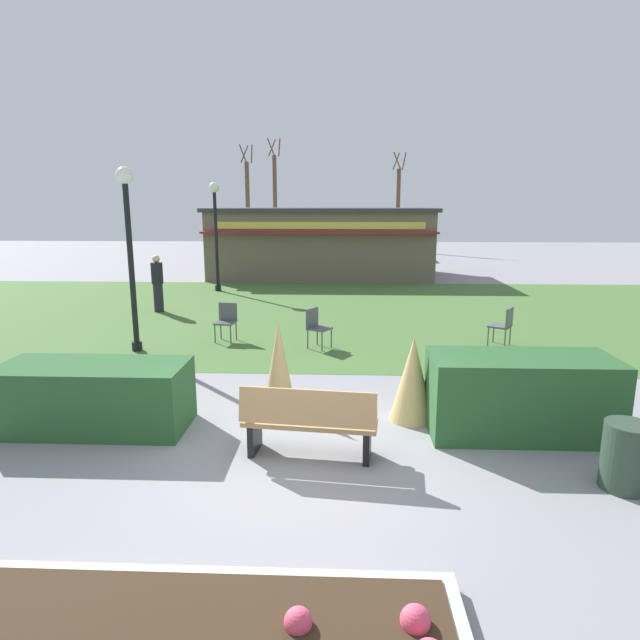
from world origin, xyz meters
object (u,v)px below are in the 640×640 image
at_px(park_bench, 309,422).
at_px(food_kiosk, 321,242).
at_px(trash_bin, 626,456).
at_px(tree_left_bg, 398,208).
at_px(cafe_chair_center, 316,325).
at_px(lamppost_far, 216,223).
at_px(person_strolling, 158,283).
at_px(cafe_chair_east, 227,319).
at_px(tree_center_bg, 275,202).
at_px(parked_car_center_slot, 385,249).
at_px(parked_car_west_slot, 292,248).
at_px(lamppost_mid, 129,237).
at_px(cafe_chair_west, 504,323).
at_px(tree_right_bg, 248,205).

xyz_separation_m(park_bench, food_kiosk, (-0.55, 17.83, 1.02)).
bearing_deg(trash_bin, tree_left_bg, 89.07).
bearing_deg(cafe_chair_center, trash_bin, -57.54).
bearing_deg(cafe_chair_center, lamppost_far, 117.08).
bearing_deg(person_strolling, cafe_chair_east, 173.06).
bearing_deg(park_bench, tree_left_bg, 82.43).
relative_size(tree_left_bg, tree_center_bg, 0.88).
bearing_deg(parked_car_center_slot, tree_left_bg, 78.51).
bearing_deg(parked_car_west_slot, lamppost_mid, -94.62).
bearing_deg(cafe_chair_east, parked_car_center_slot, 74.73).
distance_m(cafe_chair_east, person_strolling, 4.37).
relative_size(lamppost_mid, trash_bin, 5.04).
xyz_separation_m(cafe_chair_east, cafe_chair_center, (2.13, -0.54, 0.00)).
xyz_separation_m(food_kiosk, cafe_chair_east, (-1.75, -11.96, -0.97)).
xyz_separation_m(park_bench, cafe_chair_east, (-2.30, 5.87, 0.05)).
bearing_deg(person_strolling, lamppost_mid, 146.37).
height_order(park_bench, parked_car_west_slot, parked_car_west_slot).
xyz_separation_m(cafe_chair_center, parked_car_center_slot, (3.02, 19.38, 0.12)).
height_order(cafe_chair_east, person_strolling, person_strolling).
bearing_deg(cafe_chair_west, cafe_chair_center, -175.75).
relative_size(lamppost_far, cafe_chair_west, 4.39).
height_order(park_bench, tree_left_bg, tree_left_bg).
xyz_separation_m(trash_bin, parked_car_west_slot, (-6.10, 25.31, 0.26)).
bearing_deg(tree_left_bg, cafe_chair_west, -90.15).
distance_m(cafe_chair_west, tree_center_bg, 26.30).
bearing_deg(lamppost_mid, park_bench, -50.21).
bearing_deg(lamppost_mid, parked_car_west_slot, 85.38).
bearing_deg(parked_car_center_slot, trash_bin, -88.28).
height_order(trash_bin, food_kiosk, food_kiosk).
xyz_separation_m(park_bench, cafe_chair_west, (4.05, 5.65, 0.05)).
height_order(park_bench, food_kiosk, food_kiosk).
xyz_separation_m(lamppost_far, trash_bin, (7.80, -13.82, -2.09)).
xyz_separation_m(park_bench, cafe_chair_center, (-0.17, 5.33, 0.05)).
bearing_deg(tree_right_bg, food_kiosk, -65.71).
bearing_deg(lamppost_mid, food_kiosk, 74.68).
distance_m(park_bench, person_strolling, 10.55).
height_order(park_bench, trash_bin, park_bench).
height_order(trash_bin, parked_car_center_slot, parked_car_center_slot).
bearing_deg(tree_center_bg, parked_car_west_slot, -73.77).
bearing_deg(person_strolling, cafe_chair_center, -174.95).
distance_m(park_bench, tree_left_bg, 31.34).
distance_m(person_strolling, parked_car_west_slot, 15.68).
xyz_separation_m(lamppost_far, cafe_chair_center, (4.03, -7.88, -1.95)).
bearing_deg(lamppost_far, person_strolling, -102.34).
distance_m(lamppost_mid, tree_left_bg, 27.33).
relative_size(cafe_chair_west, tree_center_bg, 0.12).
bearing_deg(person_strolling, food_kiosk, -74.10).
bearing_deg(parked_car_west_slot, lamppost_far, -98.45).
bearing_deg(cafe_chair_west, parked_car_center_slot, 93.62).
bearing_deg(lamppost_mid, trash_bin, -35.62).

